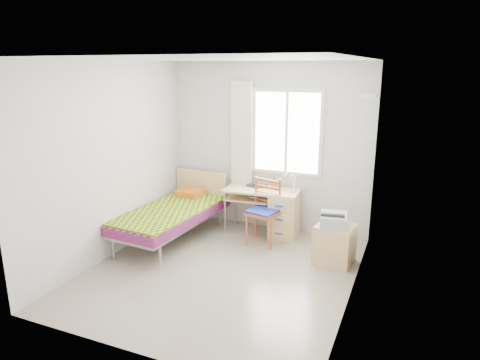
% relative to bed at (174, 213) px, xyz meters
% --- Properties ---
extents(floor, '(3.50, 3.50, 0.00)m').
position_rel_bed_xyz_m(floor, '(1.11, -0.70, -0.41)').
color(floor, '#BCAD93').
rests_on(floor, ground).
extents(ceiling, '(3.50, 3.50, 0.00)m').
position_rel_bed_xyz_m(ceiling, '(1.11, -0.70, 2.19)').
color(ceiling, white).
rests_on(ceiling, wall_back).
extents(wall_back, '(3.20, 0.00, 3.20)m').
position_rel_bed_xyz_m(wall_back, '(1.11, 1.05, 0.89)').
color(wall_back, silver).
rests_on(wall_back, ground).
extents(wall_left, '(0.00, 3.50, 3.50)m').
position_rel_bed_xyz_m(wall_left, '(-0.49, -0.70, 0.89)').
color(wall_left, silver).
rests_on(wall_left, ground).
extents(wall_right, '(0.00, 3.50, 3.50)m').
position_rel_bed_xyz_m(wall_right, '(2.71, -0.70, 0.89)').
color(wall_right, silver).
rests_on(wall_right, ground).
extents(window, '(1.10, 0.04, 1.30)m').
position_rel_bed_xyz_m(window, '(1.41, 1.03, 1.14)').
color(window, white).
rests_on(window, wall_back).
extents(curtain, '(0.35, 0.05, 1.70)m').
position_rel_bed_xyz_m(curtain, '(0.69, 0.98, 1.04)').
color(curtain, '#F2E8C8').
rests_on(curtain, wall_back).
extents(floating_shelf, '(0.20, 0.32, 0.03)m').
position_rel_bed_xyz_m(floating_shelf, '(2.60, 0.70, 1.74)').
color(floating_shelf, white).
rests_on(floating_shelf, wall_right).
extents(bed, '(1.07, 2.04, 0.85)m').
position_rel_bed_xyz_m(bed, '(0.00, 0.00, 0.00)').
color(bed, '#95969D').
rests_on(bed, floor).
extents(desk, '(1.16, 0.59, 0.71)m').
position_rel_bed_xyz_m(desk, '(1.43, 0.72, -0.03)').
color(desk, '#D5B570').
rests_on(desk, floor).
extents(chair, '(0.50, 0.50, 0.96)m').
position_rel_bed_xyz_m(chair, '(1.29, 0.42, 0.12)').
color(chair, '#A1471F').
rests_on(chair, floor).
extents(cabinet, '(0.53, 0.48, 0.52)m').
position_rel_bed_xyz_m(cabinet, '(2.37, 0.11, -0.15)').
color(cabinet, tan).
rests_on(cabinet, floor).
extents(printer, '(0.39, 0.43, 0.17)m').
position_rel_bed_xyz_m(printer, '(2.35, 0.09, 0.19)').
color(printer, '#ADAFB6').
rests_on(printer, cabinet).
extents(laptop, '(0.38, 0.28, 0.03)m').
position_rel_bed_xyz_m(laptop, '(1.01, 0.80, 0.31)').
color(laptop, black).
rests_on(laptop, desk).
extents(pen_cup, '(0.08, 0.08, 0.10)m').
position_rel_bed_xyz_m(pen_cup, '(1.26, 0.88, 0.34)').
color(pen_cup, '#E15619').
rests_on(pen_cup, desk).
extents(task_lamp, '(0.21, 0.30, 0.35)m').
position_rel_bed_xyz_m(task_lamp, '(1.56, 0.67, 0.51)').
color(task_lamp, white).
rests_on(task_lamp, desk).
extents(book, '(0.17, 0.23, 0.02)m').
position_rel_bed_xyz_m(book, '(0.95, 0.73, 0.18)').
color(book, gray).
rests_on(book, desk).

